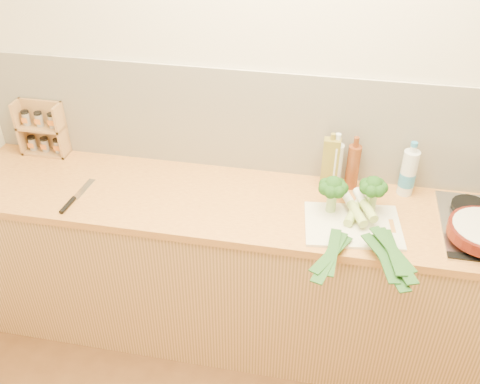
% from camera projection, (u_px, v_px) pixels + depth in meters
% --- Properties ---
extents(room_shell, '(3.50, 3.50, 3.50)m').
position_uv_depth(room_shell, '(291.00, 126.00, 2.61)').
color(room_shell, beige).
rests_on(room_shell, ground).
extents(counter, '(3.20, 0.62, 0.90)m').
position_uv_depth(counter, '(277.00, 274.00, 2.79)').
color(counter, tan).
rests_on(counter, ground).
extents(chopping_board, '(0.46, 0.36, 0.01)m').
position_uv_depth(chopping_board, '(353.00, 225.00, 2.39)').
color(chopping_board, white).
rests_on(chopping_board, counter).
extents(broccoli_left, '(0.13, 0.14, 0.18)m').
position_uv_depth(broccoli_left, '(333.00, 188.00, 2.40)').
color(broccoli_left, '#8FB167').
rests_on(broccoli_left, chopping_board).
extents(broccoli_right, '(0.13, 0.13, 0.19)m').
position_uv_depth(broccoli_right, '(373.00, 188.00, 2.39)').
color(broccoli_right, '#8FB167').
rests_on(broccoli_right, chopping_board).
extents(leek_front, '(0.23, 0.67, 0.04)m').
position_uv_depth(leek_front, '(348.00, 223.00, 2.36)').
color(leek_front, white).
rests_on(leek_front, chopping_board).
extents(leek_mid, '(0.30, 0.66, 0.04)m').
position_uv_depth(leek_mid, '(363.00, 224.00, 2.33)').
color(leek_mid, white).
rests_on(leek_mid, chopping_board).
extents(leek_back, '(0.26, 0.60, 0.04)m').
position_uv_depth(leek_back, '(376.00, 223.00, 2.31)').
color(leek_back, white).
rests_on(leek_back, chopping_board).
extents(chefs_knife, '(0.05, 0.30, 0.02)m').
position_uv_depth(chefs_knife, '(72.00, 201.00, 2.54)').
color(chefs_knife, silver).
rests_on(chefs_knife, counter).
extents(spice_rack, '(0.25, 0.10, 0.30)m').
position_uv_depth(spice_rack, '(43.00, 131.00, 2.86)').
color(spice_rack, tan).
rests_on(spice_rack, counter).
extents(oil_tin, '(0.08, 0.05, 0.30)m').
position_uv_depth(oil_tin, '(330.00, 164.00, 2.57)').
color(oil_tin, olive).
rests_on(oil_tin, counter).
extents(glass_bottle, '(0.07, 0.07, 0.30)m').
position_uv_depth(glass_bottle, '(335.00, 165.00, 2.59)').
color(glass_bottle, silver).
rests_on(glass_bottle, counter).
extents(amber_bottle, '(0.06, 0.06, 0.28)m').
position_uv_depth(amber_bottle, '(353.00, 166.00, 2.59)').
color(amber_bottle, '#642D13').
rests_on(amber_bottle, counter).
extents(water_bottle, '(0.08, 0.08, 0.26)m').
position_uv_depth(water_bottle, '(408.00, 174.00, 2.55)').
color(water_bottle, silver).
rests_on(water_bottle, counter).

